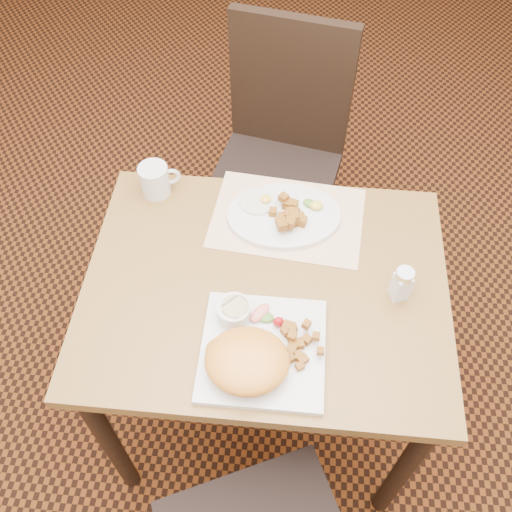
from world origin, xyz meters
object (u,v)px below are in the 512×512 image
object	(u,v)px
salt_shaker	(402,284)
table	(265,307)
plate_oval	(284,216)
plate_square	(263,350)
coffee_mug	(155,180)
chair_far	(280,147)

from	to	relation	value
salt_shaker	table	bearing A→B (deg)	179.35
table	salt_shaker	size ratio (longest dim) A/B	9.00
plate_oval	salt_shaker	world-z (taller)	salt_shaker
plate_square	coffee_mug	bearing A→B (deg)	125.69
plate_oval	salt_shaker	xyz separation A→B (m)	(0.29, -0.22, 0.04)
salt_shaker	plate_square	bearing A→B (deg)	-149.81
plate_oval	coffee_mug	xyz separation A→B (m)	(-0.36, 0.07, 0.03)
coffee_mug	plate_oval	bearing A→B (deg)	-10.40
table	chair_far	distance (m)	0.73
plate_square	coffee_mug	distance (m)	0.58
table	salt_shaker	distance (m)	0.36
chair_far	coffee_mug	bearing A→B (deg)	65.19
table	plate_square	world-z (taller)	plate_square
plate_oval	salt_shaker	size ratio (longest dim) A/B	3.05
table	salt_shaker	world-z (taller)	salt_shaker
plate_oval	plate_square	bearing A→B (deg)	-93.07
table	plate_oval	bearing A→B (deg)	81.77
salt_shaker	chair_far	bearing A→B (deg)	114.35
chair_far	plate_oval	distance (m)	0.55
chair_far	plate_square	size ratio (longest dim) A/B	3.46
salt_shaker	coffee_mug	bearing A→B (deg)	156.27
coffee_mug	plate_square	bearing A→B (deg)	-54.31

